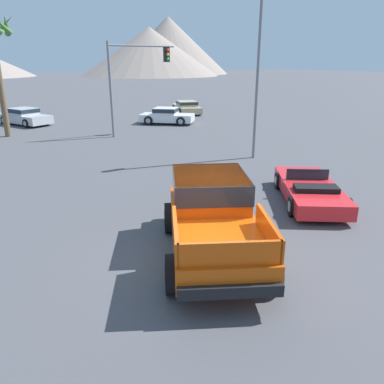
% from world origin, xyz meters
% --- Properties ---
extents(ground_plane, '(320.00, 320.00, 0.00)m').
position_xyz_m(ground_plane, '(0.00, 0.00, 0.00)').
color(ground_plane, '#4C4C51').
extents(orange_pickup_truck, '(4.07, 5.36, 1.83)m').
position_xyz_m(orange_pickup_truck, '(0.40, 0.27, 1.05)').
color(orange_pickup_truck, '#CC4C0C').
rests_on(orange_pickup_truck, ground_plane).
extents(red_convertible_car, '(3.87, 4.51, 1.02)m').
position_xyz_m(red_convertible_car, '(5.19, 1.32, 0.41)').
color(red_convertible_car, red).
rests_on(red_convertible_car, ground_plane).
extents(parked_car_white, '(4.20, 4.01, 1.21)m').
position_xyz_m(parked_car_white, '(9.06, 18.90, 0.62)').
color(parked_car_white, white).
rests_on(parked_car_white, ground_plane).
extents(parked_car_silver, '(3.48, 4.88, 1.23)m').
position_xyz_m(parked_car_silver, '(-0.31, 24.24, 0.62)').
color(parked_car_silver, '#B7BABF').
rests_on(parked_car_silver, ground_plane).
extents(parked_car_tan, '(3.15, 4.93, 1.12)m').
position_xyz_m(parked_car_tan, '(13.47, 23.25, 0.58)').
color(parked_car_tan, tan).
rests_on(parked_car_tan, ground_plane).
extents(traffic_light_main, '(4.54, 0.38, 5.72)m').
position_xyz_m(traffic_light_main, '(5.39, 15.95, 4.04)').
color(traffic_light_main, slate).
rests_on(traffic_light_main, ground_plane).
extents(street_lamp_post, '(0.90, 0.24, 7.94)m').
position_xyz_m(street_lamp_post, '(7.66, 7.11, 4.75)').
color(street_lamp_post, slate).
rests_on(street_lamp_post, ground_plane).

